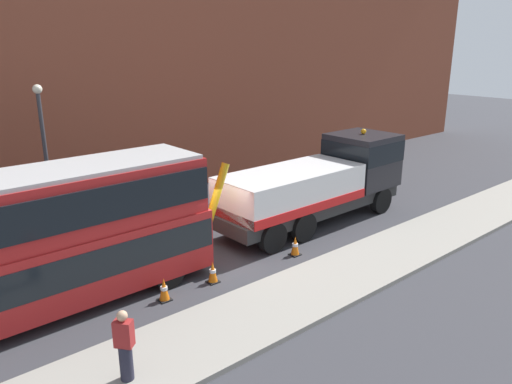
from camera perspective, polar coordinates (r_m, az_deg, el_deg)
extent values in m
plane|color=#38383D|center=(17.81, -5.47, -7.40)|extent=(120.00, 120.00, 0.00)
cube|color=gray|center=(14.88, 4.09, -12.27)|extent=(60.00, 2.80, 0.15)
cube|color=brown|center=(23.68, -18.49, 17.81)|extent=(60.00, 1.20, 16.00)
cube|color=#2D2D2D|center=(20.64, 6.57, -1.40)|extent=(9.03, 2.32, 0.55)
cube|color=black|center=(22.65, 12.20, 3.73)|extent=(2.63, 2.63, 2.30)
cube|color=black|center=(22.55, 12.27, 4.85)|extent=(2.66, 2.66, 0.90)
cube|color=silver|center=(19.45, 4.08, 0.52)|extent=(6.13, 2.67, 1.40)
cube|color=red|center=(19.60, 4.04, -0.94)|extent=(6.13, 2.72, 0.36)
cylinder|color=#B79914|center=(17.04, -4.77, -0.85)|extent=(1.24, 0.29, 2.52)
sphere|color=orange|center=(22.40, 12.40, 6.90)|extent=(0.24, 0.24, 0.24)
cylinder|color=black|center=(23.81, 9.97, 0.28)|extent=(1.16, 0.35, 1.16)
cylinder|color=black|center=(22.55, 14.33, -0.96)|extent=(1.16, 0.35, 1.16)
cylinder|color=black|center=(20.33, 0.99, -2.39)|extent=(1.16, 0.35, 1.16)
cylinder|color=black|center=(18.85, 5.52, -4.08)|extent=(1.16, 0.35, 1.16)
cylinder|color=black|center=(19.36, -2.54, -3.43)|extent=(1.16, 0.35, 1.16)
cylinder|color=black|center=(17.79, 1.95, -5.32)|extent=(1.16, 0.35, 1.16)
cube|color=#AD1E1E|center=(14.90, -25.60, -8.76)|extent=(11.03, 2.63, 1.90)
cube|color=#AD1E1E|center=(14.26, -26.52, -2.21)|extent=(10.81, 2.53, 1.70)
cube|color=black|center=(14.80, -25.73, -7.89)|extent=(10.92, 2.68, 0.90)
cube|color=black|center=(14.23, -26.57, -1.83)|extent=(10.70, 2.67, 1.00)
cube|color=#B2B2B2|center=(14.01, -27.01, 1.31)|extent=(10.59, 2.42, 0.12)
cube|color=yellow|center=(16.52, -7.65, -0.04)|extent=(0.08, 1.50, 0.44)
cylinder|color=black|center=(17.35, -13.87, -6.66)|extent=(1.04, 0.31, 1.04)
cylinder|color=black|center=(15.61, -10.13, -9.18)|extent=(1.04, 0.31, 1.04)
cylinder|color=#232333|center=(11.82, -14.86, -18.61)|extent=(0.42, 0.42, 0.85)
cube|color=maroon|center=(11.41, -15.15, -15.60)|extent=(0.45, 0.47, 0.62)
sphere|color=tan|center=(11.19, -15.32, -13.74)|extent=(0.24, 0.24, 0.24)
cone|color=orange|center=(14.99, -10.65, -11.07)|extent=(0.32, 0.32, 0.72)
cylinder|color=white|center=(14.97, -10.66, -10.95)|extent=(0.21, 0.21, 0.10)
cube|color=black|center=(15.15, -10.58, -12.20)|extent=(0.36, 0.36, 0.04)
cone|color=orange|center=(15.82, -5.06, -9.24)|extent=(0.32, 0.32, 0.72)
cylinder|color=white|center=(15.81, -5.06, -9.13)|extent=(0.21, 0.21, 0.10)
cube|color=black|center=(15.97, -5.03, -10.34)|extent=(0.36, 0.36, 0.04)
cone|color=orange|center=(17.71, 4.57, -6.25)|extent=(0.32, 0.32, 0.72)
cylinder|color=white|center=(17.70, 4.58, -6.14)|extent=(0.21, 0.21, 0.10)
cube|color=black|center=(17.85, 4.55, -7.25)|extent=(0.36, 0.36, 0.04)
cylinder|color=#38383D|center=(20.99, -23.15, 3.01)|extent=(0.16, 0.16, 5.50)
sphere|color=#EAE5C6|center=(20.55, -24.10, 10.87)|extent=(0.36, 0.36, 0.36)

